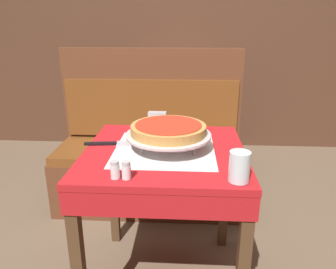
{
  "coord_description": "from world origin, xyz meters",
  "views": [
    {
      "loc": [
        0.1,
        -1.43,
        1.34
      ],
      "look_at": [
        0.02,
        -0.03,
        0.86
      ],
      "focal_mm": 35.0,
      "sensor_mm": 36.0,
      "label": 1
    }
  ],
  "objects_px": {
    "booth_bench": "(150,162)",
    "pizza_pan_stand": "(168,136)",
    "dining_table_rear": "(174,98)",
    "napkin_holder": "(157,120)",
    "water_glass_near": "(239,167)",
    "salt_shaker": "(115,170)",
    "dining_table_front": "(165,168)",
    "deep_dish_pizza": "(168,129)",
    "pepper_shaker": "(126,170)",
    "pizza_server": "(111,144)",
    "condiment_caddy": "(175,82)"
  },
  "relations": [
    {
      "from": "napkin_holder",
      "to": "salt_shaker",
      "type": "bearing_deg",
      "value": -99.15
    },
    {
      "from": "dining_table_front",
      "to": "napkin_holder",
      "type": "xyz_separation_m",
      "value": [
        -0.06,
        0.33,
        0.14
      ]
    },
    {
      "from": "deep_dish_pizza",
      "to": "pepper_shaker",
      "type": "distance_m",
      "value": 0.35
    },
    {
      "from": "deep_dish_pizza",
      "to": "pizza_server",
      "type": "bearing_deg",
      "value": 169.95
    },
    {
      "from": "napkin_holder",
      "to": "condiment_caddy",
      "type": "height_order",
      "value": "condiment_caddy"
    },
    {
      "from": "booth_bench",
      "to": "condiment_caddy",
      "type": "height_order",
      "value": "booth_bench"
    },
    {
      "from": "booth_bench",
      "to": "pizza_server",
      "type": "bearing_deg",
      "value": -96.78
    },
    {
      "from": "deep_dish_pizza",
      "to": "pizza_server",
      "type": "height_order",
      "value": "deep_dish_pizza"
    },
    {
      "from": "dining_table_rear",
      "to": "deep_dish_pizza",
      "type": "bearing_deg",
      "value": -88.71
    },
    {
      "from": "salt_shaker",
      "to": "pepper_shaker",
      "type": "distance_m",
      "value": 0.04
    },
    {
      "from": "water_glass_near",
      "to": "condiment_caddy",
      "type": "relative_size",
      "value": 0.65
    },
    {
      "from": "dining_table_front",
      "to": "condiment_caddy",
      "type": "height_order",
      "value": "condiment_caddy"
    },
    {
      "from": "dining_table_front",
      "to": "dining_table_rear",
      "type": "relative_size",
      "value": 1.0
    },
    {
      "from": "booth_bench",
      "to": "pizza_pan_stand",
      "type": "bearing_deg",
      "value": -77.41
    },
    {
      "from": "booth_bench",
      "to": "pepper_shaker",
      "type": "height_order",
      "value": "booth_bench"
    },
    {
      "from": "dining_table_rear",
      "to": "pizza_server",
      "type": "xyz_separation_m",
      "value": [
        -0.25,
        -1.6,
        0.13
      ]
    },
    {
      "from": "water_glass_near",
      "to": "napkin_holder",
      "type": "height_order",
      "value": "water_glass_near"
    },
    {
      "from": "pizza_pan_stand",
      "to": "salt_shaker",
      "type": "relative_size",
      "value": 5.55
    },
    {
      "from": "napkin_holder",
      "to": "pizza_pan_stand",
      "type": "bearing_deg",
      "value": -76.16
    },
    {
      "from": "salt_shaker",
      "to": "condiment_caddy",
      "type": "height_order",
      "value": "condiment_caddy"
    },
    {
      "from": "pepper_shaker",
      "to": "napkin_holder",
      "type": "height_order",
      "value": "napkin_holder"
    },
    {
      "from": "deep_dish_pizza",
      "to": "condiment_caddy",
      "type": "relative_size",
      "value": 1.94
    },
    {
      "from": "pizza_pan_stand",
      "to": "pizza_server",
      "type": "distance_m",
      "value": 0.29
    },
    {
      "from": "salt_shaker",
      "to": "napkin_holder",
      "type": "xyz_separation_m",
      "value": [
        0.1,
        0.64,
        0.01
      ]
    },
    {
      "from": "deep_dish_pizza",
      "to": "water_glass_near",
      "type": "height_order",
      "value": "deep_dish_pizza"
    },
    {
      "from": "pizza_pan_stand",
      "to": "pepper_shaker",
      "type": "xyz_separation_m",
      "value": [
        -0.14,
        -0.31,
        -0.03
      ]
    },
    {
      "from": "booth_bench",
      "to": "pepper_shaker",
      "type": "distance_m",
      "value": 1.25
    },
    {
      "from": "dining_table_front",
      "to": "pizza_pan_stand",
      "type": "height_order",
      "value": "pizza_pan_stand"
    },
    {
      "from": "dining_table_front",
      "to": "condiment_caddy",
      "type": "relative_size",
      "value": 4.31
    },
    {
      "from": "napkin_holder",
      "to": "dining_table_rear",
      "type": "bearing_deg",
      "value": 88.05
    },
    {
      "from": "pepper_shaker",
      "to": "napkin_holder",
      "type": "relative_size",
      "value": 0.71
    },
    {
      "from": "salt_shaker",
      "to": "pepper_shaker",
      "type": "xyz_separation_m",
      "value": [
        0.04,
        0.0,
        -0.0
      ]
    },
    {
      "from": "dining_table_rear",
      "to": "booth_bench",
      "type": "distance_m",
      "value": 0.88
    },
    {
      "from": "pizza_pan_stand",
      "to": "water_glass_near",
      "type": "relative_size",
      "value": 3.38
    },
    {
      "from": "dining_table_front",
      "to": "pepper_shaker",
      "type": "bearing_deg",
      "value": -111.66
    },
    {
      "from": "pizza_pan_stand",
      "to": "pizza_server",
      "type": "height_order",
      "value": "pizza_pan_stand"
    },
    {
      "from": "condiment_caddy",
      "to": "water_glass_near",
      "type": "bearing_deg",
      "value": -80.47
    },
    {
      "from": "pepper_shaker",
      "to": "salt_shaker",
      "type": "bearing_deg",
      "value": -180.0
    },
    {
      "from": "pizza_server",
      "to": "water_glass_near",
      "type": "distance_m",
      "value": 0.67
    },
    {
      "from": "booth_bench",
      "to": "water_glass_near",
      "type": "distance_m",
      "value": 1.34
    },
    {
      "from": "pizza_server",
      "to": "salt_shaker",
      "type": "height_order",
      "value": "salt_shaker"
    },
    {
      "from": "water_glass_near",
      "to": "pepper_shaker",
      "type": "height_order",
      "value": "water_glass_near"
    },
    {
      "from": "water_glass_near",
      "to": "salt_shaker",
      "type": "xyz_separation_m",
      "value": [
        -0.47,
        -0.01,
        -0.02
      ]
    },
    {
      "from": "dining_table_rear",
      "to": "pizza_pan_stand",
      "type": "xyz_separation_m",
      "value": [
        0.04,
        -1.65,
        0.19
      ]
    },
    {
      "from": "pizza_server",
      "to": "pepper_shaker",
      "type": "distance_m",
      "value": 0.39
    },
    {
      "from": "pizza_server",
      "to": "water_glass_near",
      "type": "relative_size",
      "value": 2.13
    },
    {
      "from": "dining_table_rear",
      "to": "booth_bench",
      "type": "bearing_deg",
      "value": -100.72
    },
    {
      "from": "deep_dish_pizza",
      "to": "napkin_holder",
      "type": "height_order",
      "value": "deep_dish_pizza"
    },
    {
      "from": "water_glass_near",
      "to": "condiment_caddy",
      "type": "distance_m",
      "value": 1.89
    },
    {
      "from": "water_glass_near",
      "to": "booth_bench",
      "type": "bearing_deg",
      "value": 112.26
    }
  ]
}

